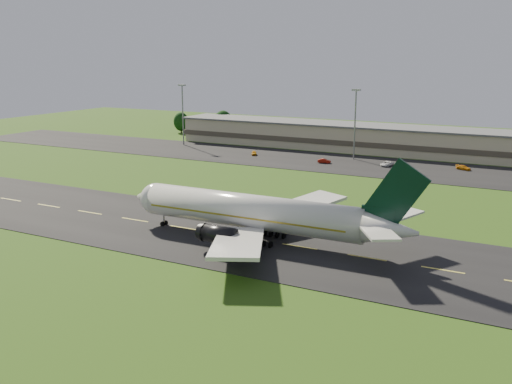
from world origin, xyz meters
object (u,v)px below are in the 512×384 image
at_px(light_mast_centre, 355,116).
at_px(service_vehicle_b, 324,161).
at_px(light_mast_west, 183,107).
at_px(terminal, 374,139).
at_px(service_vehicle_d, 463,168).
at_px(service_vehicle_a, 254,153).
at_px(service_vehicle_c, 387,164).
at_px(airliner, 256,213).

relative_size(light_mast_centre, service_vehicle_b, 5.58).
xyz_separation_m(light_mast_west, light_mast_centre, (60.00, 0.00, 0.00)).
xyz_separation_m(terminal, service_vehicle_d, (29.59, -18.51, -3.31)).
bearing_deg(service_vehicle_d, service_vehicle_a, 119.65).
bearing_deg(service_vehicle_c, light_mast_centre, 164.25).
bearing_deg(service_vehicle_b, service_vehicle_a, 74.44).
distance_m(terminal, service_vehicle_b, 27.36).
height_order(service_vehicle_b, service_vehicle_d, service_vehicle_b).
relative_size(airliner, service_vehicle_c, 10.99).
bearing_deg(service_vehicle_d, terminal, 82.88).
bearing_deg(service_vehicle_a, service_vehicle_c, -27.19).
distance_m(light_mast_centre, service_vehicle_c, 17.81).
relative_size(service_vehicle_b, service_vehicle_d, 0.90).
height_order(service_vehicle_b, service_vehicle_c, service_vehicle_c).
bearing_deg(terminal, service_vehicle_d, -32.03).
height_order(airliner, service_vehicle_b, airliner).
xyz_separation_m(terminal, light_mast_west, (-61.40, -16.18, 8.75)).
height_order(service_vehicle_a, service_vehicle_d, service_vehicle_a).
bearing_deg(service_vehicle_c, service_vehicle_b, -154.29).
distance_m(service_vehicle_a, service_vehicle_b, 24.00).
bearing_deg(light_mast_centre, light_mast_west, 180.00).
distance_m(light_mast_west, light_mast_centre, 60.00).
bearing_deg(light_mast_west, service_vehicle_d, -1.47).
distance_m(airliner, light_mast_centre, 80.91).
relative_size(airliner, terminal, 0.35).
bearing_deg(service_vehicle_d, service_vehicle_b, 127.06).
bearing_deg(service_vehicle_d, service_vehicle_c, 126.51).
bearing_deg(terminal, light_mast_centre, -94.95).
relative_size(airliner, service_vehicle_d, 12.71).
bearing_deg(terminal, service_vehicle_c, -65.73).
height_order(terminal, service_vehicle_a, terminal).
height_order(light_mast_west, service_vehicle_a, light_mast_west).
xyz_separation_m(service_vehicle_c, service_vehicle_d, (19.44, 3.99, -0.06)).
bearing_deg(terminal, airliner, -85.39).
bearing_deg(terminal, service_vehicle_b, -104.30).
bearing_deg(service_vehicle_d, light_mast_west, 113.45).
bearing_deg(service_vehicle_a, terminal, 8.98).
xyz_separation_m(airliner, service_vehicle_b, (-14.46, 69.85, -3.96)).
height_order(airliner, service_vehicle_d, airliner).
xyz_separation_m(airliner, light_mast_west, (-69.16, 79.99, 8.08)).
bearing_deg(service_vehicle_b, service_vehicle_d, -86.65).
relative_size(terminal, service_vehicle_a, 39.83).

